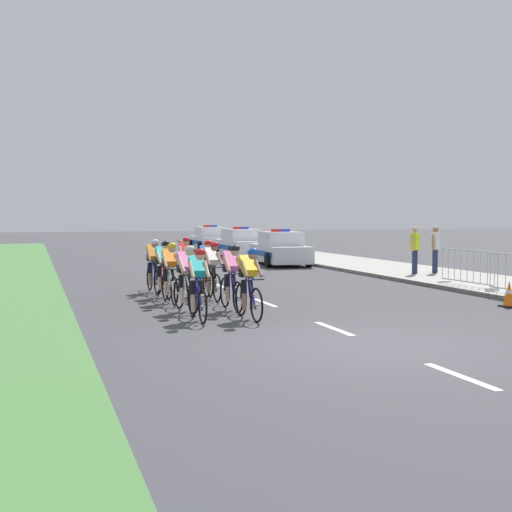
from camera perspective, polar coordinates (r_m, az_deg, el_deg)
ground_plane at (r=11.58m, az=10.20°, el=-7.50°), size 160.00×160.00×0.00m
sidewalk_slab at (r=27.55m, az=10.55°, el=-0.97°), size 4.05×60.00×0.12m
kerb_edge at (r=26.65m, az=6.90°, el=-1.08°), size 0.16×60.00×0.13m
lane_markings_centre at (r=16.61m, az=0.80°, el=-4.07°), size 0.14×17.60×0.01m
cyclist_lead at (r=13.79m, az=-5.10°, el=-2.38°), size 0.42×1.72×1.56m
cyclist_second at (r=13.91m, az=-0.64°, el=-2.31°), size 0.42×1.72×1.56m
cyclist_third at (r=15.12m, az=-6.10°, el=-1.86°), size 0.45×1.72×1.56m
cyclist_fourth at (r=15.23m, az=-2.14°, el=-1.80°), size 0.42×1.72×1.56m
cyclist_fifth at (r=16.64m, az=-7.50°, el=-1.37°), size 0.42×1.72×1.56m
cyclist_sixth at (r=17.12m, az=-3.86°, el=-1.21°), size 0.42×1.72×1.56m
cyclist_seventh at (r=17.84m, az=-8.07°, el=-1.05°), size 0.45×1.72×1.56m
cyclist_eighth at (r=18.21m, az=-4.33°, el=-0.93°), size 0.42×1.72×1.56m
cyclist_ninth at (r=19.04m, az=-8.91°, el=-0.77°), size 0.42×1.72×1.56m
cyclist_tenth at (r=20.68m, az=-6.19°, el=-0.40°), size 0.43×1.72×1.56m
police_car_nearest at (r=29.21m, az=2.08°, el=0.56°), size 2.27×4.53×1.59m
police_car_second at (r=34.75m, az=-1.37°, el=1.04°), size 2.06×4.43×1.59m
police_car_third at (r=40.75m, az=-4.01°, el=1.41°), size 2.14×4.47×1.59m
crowd_barrier_rear at (r=20.41m, az=17.84°, el=-1.00°), size 0.61×2.32×1.07m
traffic_cone_near at (r=16.94m, az=21.10°, el=-3.11°), size 0.36×0.36×0.64m
spectator_closest at (r=23.98m, az=13.62°, el=0.77°), size 0.46×0.39×1.68m
spectator_back at (r=24.60m, az=15.29°, el=0.82°), size 0.47×0.39×1.68m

